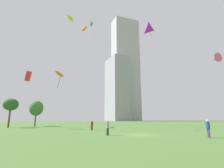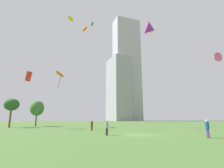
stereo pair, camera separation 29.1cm
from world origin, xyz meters
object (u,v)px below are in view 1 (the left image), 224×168
Objects in this scene: person_standing_1 at (108,127)px; park_tree_1 at (11,105)px; kite_flying_5 at (70,20)px; person_standing_0 at (208,127)px; kite_flying_7 at (84,29)px; distant_highrise_0 at (126,68)px; kite_flying_1 at (92,24)px; kite_flying_3 at (150,29)px; park_tree_0 at (36,108)px; kite_flying_4 at (28,76)px; kite_flying_6 at (215,58)px; kite_flying_2 at (59,74)px; person_standing_3 at (92,125)px; distant_highrise_1 at (117,89)px.

park_tree_1 reaches higher than person_standing_1.
person_standing_1 is 27.62m from kite_flying_5.
person_standing_0 is 0.07× the size of kite_flying_5.
distant_highrise_0 is at bearing 67.73° from kite_flying_7.
kite_flying_3 is at bearing -55.22° from kite_flying_1.
park_tree_0 is (-13.86, 26.93, 3.62)m from person_standing_1.
kite_flying_5 reaches higher than kite_flying_4.
person_standing_1 is 18.14m from kite_flying_6.
kite_flying_4 is (-5.78, -4.43, -1.91)m from kite_flying_2.
park_tree_0 is at bearing -97.30° from person_standing_1.
park_tree_0 is at bearing 123.28° from kite_flying_5.
kite_flying_4 is at bearing -129.59° from kite_flying_1.
kite_flying_1 is at bearing 50.41° from kite_flying_4.
kite_flying_2 is 12.64m from park_tree_1.
kite_flying_4 reaches higher than kite_flying_6.
kite_flying_5 reaches higher than person_standing_1.
kite_flying_1 reaches higher than kite_flying_2.
kite_flying_4 is 21.28m from kite_flying_7.
kite_flying_5 is at bearing -29.54° from park_tree_1.
person_standing_3 is 0.05× the size of kite_flying_1.
kite_flying_7 is 4.23× the size of park_tree_0.
person_standing_1 is at bearing -68.22° from kite_flying_5.
kite_flying_2 is (-8.41, -12.73, -22.08)m from kite_flying_1.
distant_highrise_1 is (41.82, 112.48, 17.59)m from kite_flying_2.
person_standing_3 is 18.34m from kite_flying_2.
kite_flying_4 is 1.07× the size of kite_flying_6.
kite_flying_5 is at bearing -102.76° from person_standing_1.
distant_highrise_0 reaches higher than distant_highrise_1.
park_tree_1 is at bearing -126.30° from distant_highrise_1.
kite_flying_2 is at bearing -2.67° from park_tree_1.
kite_flying_1 is at bearing 124.78° from kite_flying_3.
kite_flying_1 is 32.73m from kite_flying_4.
kite_flying_4 is (-12.84, 7.86, 9.72)m from person_standing_3.
distant_highrise_1 is (51.91, 112.01, 25.18)m from park_tree_1.
kite_flying_6 is (16.49, -9.90, 9.42)m from person_standing_3.
park_tree_0 is 0.11× the size of distant_highrise_1.
distant_highrise_1 is (33.41, 99.75, -4.49)m from kite_flying_1.
kite_flying_2 reaches higher than park_tree_0.
person_standing_0 is 39.54m from park_tree_0.
person_standing_3 is 0.25× the size of park_tree_0.
person_standing_1 is at bearing -90.56° from kite_flying_1.
kite_flying_2 is 32.44m from kite_flying_6.
park_tree_1 is (-4.32, -5.14, 0.41)m from park_tree_0.
kite_flying_1 reaches higher than park_tree_1.
kite_flying_1 is at bearing 33.51° from park_tree_1.
person_standing_3 is 146.03m from distant_highrise_0.
kite_flying_1 is 2.71× the size of kite_flying_2.
person_standing_0 is 0.03× the size of distant_highrise_1.
park_tree_1 is (-18.18, 21.79, 4.04)m from person_standing_1.
distant_highrise_0 reaches higher than person_standing_3.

